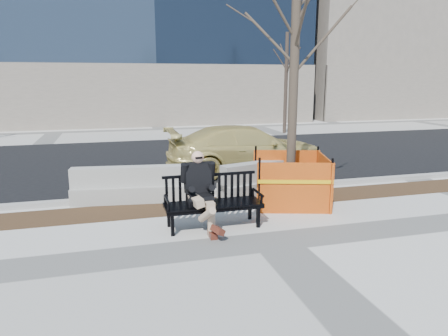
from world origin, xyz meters
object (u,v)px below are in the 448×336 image
at_px(tree_fence, 289,203).
at_px(jersey_barrier_right, 275,193).
at_px(sedan, 246,172).
at_px(jersey_barrier_left, 138,201).
at_px(bench, 213,227).
at_px(seated_man, 200,227).

height_order(tree_fence, jersey_barrier_right, tree_fence).
bearing_deg(jersey_barrier_right, tree_fence, -104.82).
relative_size(sedan, jersey_barrier_left, 1.66).
bearing_deg(tree_fence, bench, -153.03).
distance_m(sedan, jersey_barrier_left, 4.55).
distance_m(bench, jersey_barrier_left, 2.74).
bearing_deg(jersey_barrier_right, sedan, 71.68).
bearing_deg(jersey_barrier_left, seated_man, -56.22).
distance_m(sedan, jersey_barrier_right, 2.76).
relative_size(jersey_barrier_left, jersey_barrier_right, 0.97).
height_order(bench, sedan, sedan).
distance_m(seated_man, tree_fence, 2.79).
xyz_separation_m(sedan, jersey_barrier_right, (-0.10, -2.76, 0.00)).
height_order(seated_man, sedan, seated_man).
relative_size(seated_man, jersey_barrier_left, 0.51).
bearing_deg(bench, tree_fence, 26.91).
xyz_separation_m(tree_fence, jersey_barrier_right, (-0.02, 0.93, 0.00)).
xyz_separation_m(bench, seated_man, (-0.29, 0.06, 0.00)).
distance_m(seated_man, jersey_barrier_right, 3.26).
relative_size(tree_fence, jersey_barrier_right, 2.00).
bearing_deg(jersey_barrier_left, sedan, 40.51).
bearing_deg(jersey_barrier_left, tree_fence, -10.56).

